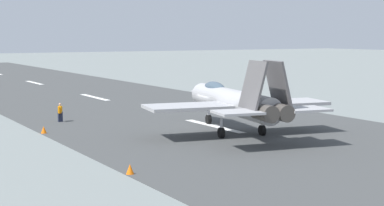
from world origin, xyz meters
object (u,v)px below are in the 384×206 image
marker_cone_near (130,169)px  marker_cone_mid (44,130)px  crew_person (60,112)px  fighter_jet (232,101)px

marker_cone_near → marker_cone_mid: same height
crew_person → marker_cone_mid: (-5.13, 2.95, -0.52)m
crew_person → fighter_jet: bearing=-142.6°
marker_cone_near → marker_cone_mid: size_ratio=1.00×
fighter_jet → marker_cone_near: size_ratio=31.36×
crew_person → marker_cone_near: bearing=171.7°
fighter_jet → crew_person: bearing=37.4°
marker_cone_near → marker_cone_mid: 15.20m
crew_person → marker_cone_mid: size_ratio=2.91×
marker_cone_near → marker_cone_mid: bearing=0.0°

